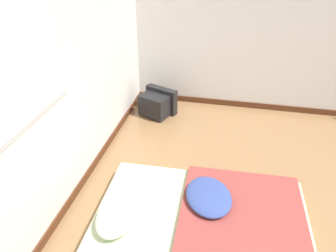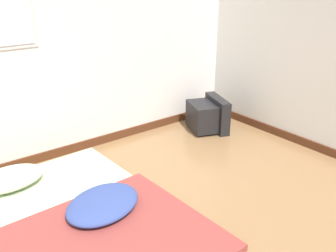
# 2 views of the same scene
# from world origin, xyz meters

# --- Properties ---
(mattress_bed) EXTENTS (1.30, 1.94, 0.32)m
(mattress_bed) POSITION_xyz_m (0.21, 1.17, 0.12)
(mattress_bed) COLOR beige
(mattress_bed) RESTS_ON ground_plane
(crt_tv) EXTENTS (0.52, 0.56, 0.38)m
(crt_tv) POSITION_xyz_m (2.26, 2.10, 0.18)
(crt_tv) COLOR black
(crt_tv) RESTS_ON ground_plane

